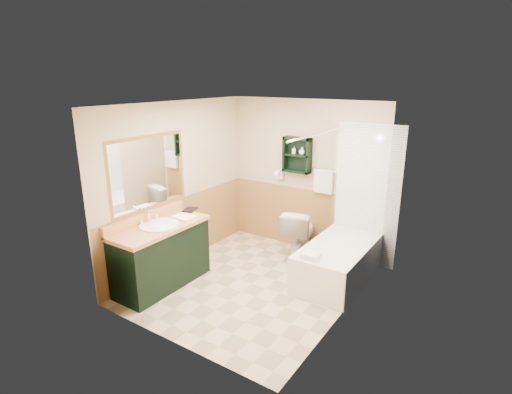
# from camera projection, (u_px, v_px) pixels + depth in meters

# --- Properties ---
(floor) EXTENTS (3.00, 3.00, 0.00)m
(floor) POSITION_uv_depth(u_px,v_px,m) (252.00, 284.00, 5.46)
(floor) COLOR beige
(floor) RESTS_ON ground
(back_wall) EXTENTS (2.60, 0.04, 2.40)m
(back_wall) POSITION_uv_depth(u_px,v_px,m) (305.00, 176.00, 6.33)
(back_wall) COLOR beige
(back_wall) RESTS_ON ground
(left_wall) EXTENTS (0.04, 3.00, 2.40)m
(left_wall) POSITION_uv_depth(u_px,v_px,m) (177.00, 185.00, 5.81)
(left_wall) COLOR beige
(left_wall) RESTS_ON ground
(right_wall) EXTENTS (0.04, 3.00, 2.40)m
(right_wall) POSITION_uv_depth(u_px,v_px,m) (350.00, 220.00, 4.42)
(right_wall) COLOR beige
(right_wall) RESTS_ON ground
(ceiling) EXTENTS (2.60, 3.00, 0.04)m
(ceiling) POSITION_uv_depth(u_px,v_px,m) (251.00, 103.00, 4.76)
(ceiling) COLOR white
(ceiling) RESTS_ON back_wall
(wainscot_left) EXTENTS (2.98, 2.98, 1.00)m
(wainscot_left) POSITION_uv_depth(u_px,v_px,m) (181.00, 230.00, 6.00)
(wainscot_left) COLOR tan
(wainscot_left) RESTS_ON left_wall
(wainscot_back) EXTENTS (2.58, 2.58, 1.00)m
(wainscot_back) POSITION_uv_depth(u_px,v_px,m) (303.00, 218.00, 6.50)
(wainscot_back) COLOR tan
(wainscot_back) RESTS_ON back_wall
(mirror_frame) EXTENTS (1.30, 1.30, 1.00)m
(mirror_frame) POSITION_uv_depth(u_px,v_px,m) (148.00, 173.00, 5.26)
(mirror_frame) COLOR olive
(mirror_frame) RESTS_ON left_wall
(mirror_glass) EXTENTS (1.20, 1.20, 0.90)m
(mirror_glass) POSITION_uv_depth(u_px,v_px,m) (149.00, 173.00, 5.26)
(mirror_glass) COLOR white
(mirror_glass) RESTS_ON left_wall
(tile_right) EXTENTS (1.50, 1.50, 2.10)m
(tile_right) POSITION_uv_depth(u_px,v_px,m) (368.00, 213.00, 5.08)
(tile_right) COLOR white
(tile_right) RESTS_ON right_wall
(tile_back) EXTENTS (0.95, 0.95, 2.10)m
(tile_back) POSITION_uv_depth(u_px,v_px,m) (367.00, 196.00, 5.79)
(tile_back) COLOR white
(tile_back) RESTS_ON back_wall
(tile_accent) EXTENTS (1.50, 1.50, 0.10)m
(tile_accent) POSITION_uv_depth(u_px,v_px,m) (373.00, 147.00, 4.84)
(tile_accent) COLOR #124231
(tile_accent) RESTS_ON right_wall
(wall_shelf) EXTENTS (0.45, 0.15, 0.55)m
(wall_shelf) POSITION_uv_depth(u_px,v_px,m) (297.00, 155.00, 6.19)
(wall_shelf) COLOR black
(wall_shelf) RESTS_ON back_wall
(hair_dryer) EXTENTS (0.10, 0.24, 0.18)m
(hair_dryer) POSITION_uv_depth(u_px,v_px,m) (281.00, 174.00, 6.47)
(hair_dryer) COLOR white
(hair_dryer) RESTS_ON back_wall
(towel_bar) EXTENTS (0.40, 0.06, 0.40)m
(towel_bar) POSITION_uv_depth(u_px,v_px,m) (324.00, 171.00, 6.04)
(towel_bar) COLOR white
(towel_bar) RESTS_ON back_wall
(curtain_rod) EXTENTS (0.03, 1.60, 0.03)m
(curtain_rod) POSITION_uv_depth(u_px,v_px,m) (317.00, 134.00, 5.20)
(curtain_rod) COLOR silver
(curtain_rod) RESTS_ON back_wall
(shower_curtain) EXTENTS (1.05, 1.05, 1.70)m
(shower_curtain) POSITION_uv_depth(u_px,v_px,m) (320.00, 193.00, 5.59)
(shower_curtain) COLOR #C0AD91
(shower_curtain) RESTS_ON curtain_rod
(vanity) EXTENTS (0.59, 1.35, 0.86)m
(vanity) POSITION_uv_depth(u_px,v_px,m) (161.00, 256.00, 5.32)
(vanity) COLOR black
(vanity) RESTS_ON ground
(bathtub) EXTENTS (0.78, 1.50, 0.52)m
(bathtub) POSITION_uv_depth(u_px,v_px,m) (338.00, 262.00, 5.52)
(bathtub) COLOR white
(bathtub) RESTS_ON ground
(toilet) EXTENTS (0.60, 0.86, 0.76)m
(toilet) POSITION_uv_depth(u_px,v_px,m) (299.00, 233.00, 6.22)
(toilet) COLOR white
(toilet) RESTS_ON ground
(counter_towel) EXTENTS (0.28, 0.22, 0.04)m
(counter_towel) POSITION_uv_depth(u_px,v_px,m) (184.00, 217.00, 5.43)
(counter_towel) COLOR white
(counter_towel) RESTS_ON vanity
(vanity_book) EXTENTS (0.17, 0.07, 0.22)m
(vanity_book) POSITION_uv_depth(u_px,v_px,m) (184.00, 202.00, 5.77)
(vanity_book) COLOR black
(vanity_book) RESTS_ON vanity
(tub_towel) EXTENTS (0.22, 0.19, 0.07)m
(tub_towel) POSITION_uv_depth(u_px,v_px,m) (311.00, 256.00, 5.02)
(tub_towel) COLOR white
(tub_towel) RESTS_ON bathtub
(soap_bottle_a) EXTENTS (0.08, 0.12, 0.05)m
(soap_bottle_a) POSITION_uv_depth(u_px,v_px,m) (294.00, 152.00, 6.19)
(soap_bottle_a) COLOR white
(soap_bottle_a) RESTS_ON wall_shelf
(soap_bottle_b) EXTENTS (0.10, 0.12, 0.09)m
(soap_bottle_b) POSITION_uv_depth(u_px,v_px,m) (302.00, 152.00, 6.12)
(soap_bottle_b) COLOR white
(soap_bottle_b) RESTS_ON wall_shelf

